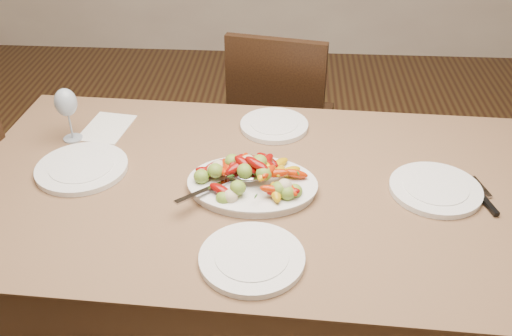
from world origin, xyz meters
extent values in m
cube|color=brown|center=(-0.19, 0.11, 0.38)|extent=(1.88, 1.12, 0.76)
ellipsoid|color=white|center=(-0.20, 0.08, 0.77)|extent=(0.40, 0.30, 0.02)
cylinder|color=white|center=(-0.75, 0.15, 0.77)|extent=(0.29, 0.29, 0.02)
cylinder|color=white|center=(0.36, 0.11, 0.77)|extent=(0.28, 0.28, 0.02)
cylinder|color=white|center=(-0.15, 0.47, 0.77)|extent=(0.24, 0.24, 0.02)
cylinder|color=white|center=(-0.18, -0.23, 0.77)|extent=(0.28, 0.28, 0.02)
cube|color=silver|center=(-0.75, 0.43, 0.76)|extent=(0.18, 0.23, 0.00)
camera|label=1|loc=(-0.10, -1.32, 1.79)|focal=40.00mm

